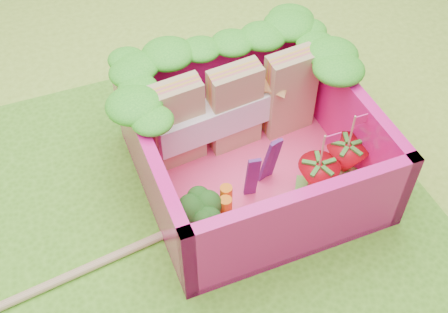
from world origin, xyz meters
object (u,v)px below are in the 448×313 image
sandwich_stack (236,108)px  chopsticks (33,292)px  bento_box (253,145)px  broccoli (198,214)px  strawberry_right (345,160)px  strawberry_left (317,179)px

sandwich_stack → chopsticks: (-1.39, -0.60, -0.31)m
bento_box → broccoli: 0.57m
broccoli → chopsticks: (-0.92, 0.00, -0.22)m
chopsticks → broccoli: bearing=-0.2°
chopsticks → strawberry_right: bearing=2.7°
bento_box → strawberry_right: 0.56m
strawberry_left → strawberry_right: bearing=16.0°
broccoli → strawberry_right: size_ratio=0.69×
bento_box → strawberry_right: size_ratio=2.66×
bento_box → sandwich_stack: size_ratio=1.21×
sandwich_stack → strawberry_right: bearing=-46.1°
bento_box → strawberry_left: (0.28, -0.30, -0.10)m
strawberry_right → sandwich_stack: bearing=133.9°
bento_box → strawberry_left: size_ratio=2.71×
sandwich_stack → bento_box: bearing=-91.3°
sandwich_stack → broccoli: sandwich_stack is taller
strawberry_left → sandwich_stack: bearing=115.3°
sandwich_stack → broccoli: 0.77m
sandwich_stack → strawberry_right: size_ratio=2.20×
broccoli → strawberry_right: (0.96, 0.09, -0.06)m
bento_box → strawberry_left: 0.42m
bento_box → broccoli: bearing=-144.8°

